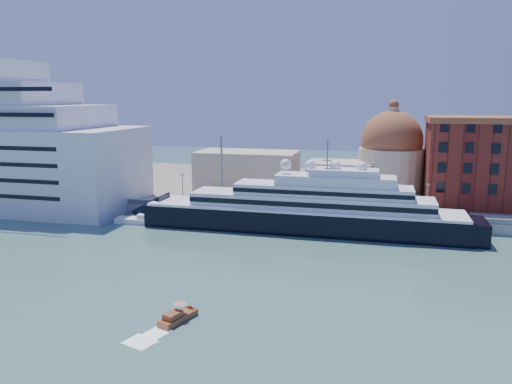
# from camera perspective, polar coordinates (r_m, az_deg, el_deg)

# --- Properties ---
(ground) EXTENTS (400.00, 400.00, 0.00)m
(ground) POSITION_cam_1_polar(r_m,az_deg,el_deg) (94.09, 1.53, -7.88)
(ground) COLOR #39635E
(ground) RESTS_ON ground
(quay) EXTENTS (180.00, 10.00, 2.50)m
(quay) POSITION_cam_1_polar(r_m,az_deg,el_deg) (125.89, 4.96, -2.51)
(quay) COLOR gray
(quay) RESTS_ON ground
(land) EXTENTS (260.00, 72.00, 2.00)m
(land) POSITION_cam_1_polar(r_m,az_deg,el_deg) (165.72, 7.27, 0.58)
(land) COLOR slate
(land) RESTS_ON ground
(quay_fence) EXTENTS (180.00, 0.10, 1.20)m
(quay_fence) POSITION_cam_1_polar(r_m,az_deg,el_deg) (121.15, 4.62, -2.13)
(quay_fence) COLOR slate
(quay_fence) RESTS_ON quay
(superyacht) EXTENTS (82.37, 11.42, 24.62)m
(superyacht) POSITION_cam_1_polar(r_m,az_deg,el_deg) (114.64, 4.08, -2.28)
(superyacht) COLOR black
(superyacht) RESTS_ON ground
(service_barge) EXTENTS (11.22, 4.29, 2.48)m
(service_barge) POSITION_cam_1_polar(r_m,az_deg,el_deg) (124.37, -13.17, -3.18)
(service_barge) COLOR white
(service_barge) RESTS_ON ground
(water_taxi) EXTENTS (3.89, 6.44, 2.90)m
(water_taxi) POSITION_cam_1_polar(r_m,az_deg,el_deg) (70.82, -8.98, -13.90)
(water_taxi) COLOR brown
(water_taxi) RESTS_ON ground
(church) EXTENTS (66.00, 18.00, 25.50)m
(church) POSITION_cam_1_polar(r_m,az_deg,el_deg) (146.54, 9.01, 3.12)
(church) COLOR beige
(church) RESTS_ON land
(lamp_posts) EXTENTS (120.80, 2.40, 18.00)m
(lamp_posts) POSITION_cam_1_polar(r_m,az_deg,el_deg) (125.16, -0.84, 1.46)
(lamp_posts) COLOR slate
(lamp_posts) RESTS_ON quay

